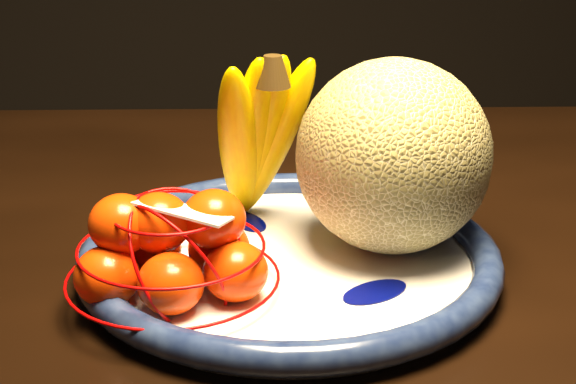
{
  "coord_description": "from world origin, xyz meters",
  "views": [
    {
      "loc": [
        -0.04,
        -0.67,
        1.03
      ],
      "look_at": [
        0.04,
        0.0,
        0.77
      ],
      "focal_mm": 55.0,
      "sensor_mm": 36.0,
      "label": 1
    }
  ],
  "objects": [
    {
      "name": "dining_table",
      "position": [
        0.03,
        0.09,
        0.63
      ],
      "size": [
        1.48,
        0.97,
        0.7
      ],
      "rotation": [
        0.0,
        0.0,
        -0.09
      ],
      "color": "black",
      "rests_on": "ground"
    },
    {
      "name": "fruit_bowl",
      "position": [
        0.04,
        -0.01,
        0.71
      ],
      "size": [
        0.35,
        0.35,
        0.03
      ],
      "rotation": [
        0.0,
        0.0,
        -0.12
      ],
      "color": "white",
      "rests_on": "dining_table"
    },
    {
      "name": "cantaloupe",
      "position": [
        0.13,
        0.01,
        0.8
      ],
      "size": [
        0.16,
        0.16,
        0.16
      ],
      "primitive_type": "sphere",
      "color": "olive",
      "rests_on": "fruit_bowl"
    },
    {
      "name": "banana_bunch",
      "position": [
        0.02,
        0.07,
        0.8
      ],
      "size": [
        0.11,
        0.11,
        0.18
      ],
      "rotation": [
        0.0,
        0.0,
        0.35
      ],
      "color": "#E9C900",
      "rests_on": "fruit_bowl"
    },
    {
      "name": "mandarin_bag",
      "position": [
        -0.06,
        -0.05,
        0.75
      ],
      "size": [
        0.19,
        0.19,
        0.1
      ],
      "rotation": [
        0.0,
        0.0,
        -0.18
      ],
      "color": "#FF3908",
      "rests_on": "fruit_bowl"
    },
    {
      "name": "price_tag",
      "position": [
        -0.05,
        -0.06,
        0.79
      ],
      "size": [
        0.08,
        0.06,
        0.01
      ],
      "primitive_type": "cube",
      "rotation": [
        -0.14,
        0.1,
        -0.5
      ],
      "color": "white",
      "rests_on": "mandarin_bag"
    }
  ]
}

